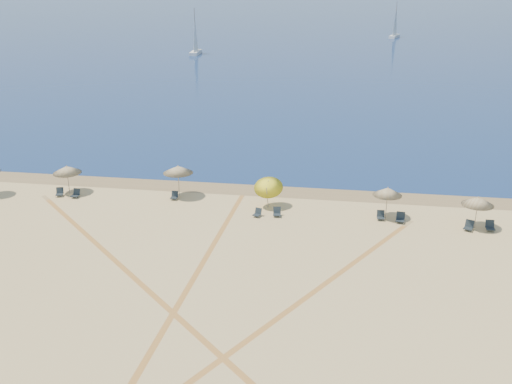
% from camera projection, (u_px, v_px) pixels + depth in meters
% --- Properties ---
extents(ocean, '(500.00, 500.00, 0.00)m').
position_uv_depth(ocean, '(337.00, 14.00, 232.77)').
color(ocean, '#0C2151').
rests_on(ocean, ground).
extents(wet_sand, '(500.00, 500.00, 0.00)m').
position_uv_depth(wet_sand, '(264.00, 190.00, 46.85)').
color(wet_sand, olive).
rests_on(wet_sand, ground).
extents(umbrella_1, '(2.18, 2.19, 2.26)m').
position_uv_depth(umbrella_1, '(67.00, 170.00, 45.55)').
color(umbrella_1, gray).
rests_on(umbrella_1, ground).
extents(umbrella_2, '(2.28, 2.28, 2.53)m').
position_uv_depth(umbrella_2, '(178.00, 169.00, 44.72)').
color(umbrella_2, gray).
rests_on(umbrella_2, ground).
extents(umbrella_3, '(2.11, 2.11, 2.52)m').
position_uv_depth(umbrella_3, '(268.00, 185.00, 42.76)').
color(umbrella_3, gray).
rests_on(umbrella_3, ground).
extents(umbrella_4, '(2.01, 2.01, 2.30)m').
position_uv_depth(umbrella_4, '(388.00, 191.00, 40.93)').
color(umbrella_4, gray).
rests_on(umbrella_4, ground).
extents(umbrella_5, '(2.12, 2.12, 2.26)m').
position_uv_depth(umbrella_5, '(478.00, 201.00, 39.32)').
color(umbrella_5, gray).
rests_on(umbrella_5, ground).
extents(chair_1, '(0.67, 0.74, 0.64)m').
position_uv_depth(chair_1, '(60.00, 192.00, 45.52)').
color(chair_1, black).
rests_on(chair_1, ground).
extents(chair_2, '(0.62, 0.70, 0.66)m').
position_uv_depth(chair_2, '(76.00, 194.00, 45.23)').
color(chair_2, black).
rests_on(chair_2, ground).
extents(chair_3, '(0.53, 0.61, 0.61)m').
position_uv_depth(chair_3, '(174.00, 196.00, 44.86)').
color(chair_3, black).
rests_on(chair_3, ground).
extents(chair_4, '(0.66, 0.71, 0.59)m').
position_uv_depth(chair_4, '(258.00, 213.00, 41.72)').
color(chair_4, black).
rests_on(chair_4, ground).
extents(chair_5, '(0.59, 0.68, 0.64)m').
position_uv_depth(chair_5, '(277.00, 212.00, 41.77)').
color(chair_5, black).
rests_on(chair_5, ground).
extents(chair_6, '(0.55, 0.63, 0.63)m').
position_uv_depth(chair_6, '(381.00, 216.00, 41.21)').
color(chair_6, black).
rests_on(chair_6, ground).
extents(chair_7, '(0.67, 0.75, 0.70)m').
position_uv_depth(chair_7, '(400.00, 218.00, 40.76)').
color(chair_7, black).
rests_on(chair_7, ground).
extents(chair_8, '(0.78, 0.82, 0.68)m').
position_uv_depth(chair_8, '(469.00, 226.00, 39.51)').
color(chair_8, black).
rests_on(chair_8, ground).
extents(chair_9, '(0.57, 0.67, 0.68)m').
position_uv_depth(chair_9, '(490.00, 226.00, 39.48)').
color(chair_9, black).
rests_on(chair_9, ground).
extents(sailboat_0, '(3.17, 6.09, 8.80)m').
position_uv_depth(sailboat_0, '(395.00, 27.00, 151.32)').
color(sailboat_0, white).
rests_on(sailboat_0, ocean).
extents(sailboat_1, '(1.91, 6.20, 9.12)m').
position_uv_depth(sailboat_1, '(195.00, 40.00, 121.37)').
color(sailboat_1, white).
rests_on(sailboat_1, ocean).
extents(tire_tracks, '(49.70, 42.78, 0.00)m').
position_uv_depth(tire_tracks, '(199.00, 282.00, 32.98)').
color(tire_tracks, tan).
rests_on(tire_tracks, ground).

